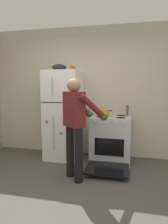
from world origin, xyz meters
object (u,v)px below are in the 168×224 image
at_px(coffee_mug, 73,68).
at_px(red_pot, 103,113).
at_px(mixing_bowl, 59,67).
at_px(stove_range, 111,140).
at_px(refrigerator, 64,115).
at_px(pepper_mill, 127,110).
at_px(person_cook, 76,120).

bearing_deg(coffee_mug, red_pot, -9.02).
xyz_separation_m(coffee_mug, mixing_bowl, (-0.26, -0.05, 0.02)).
height_order(stove_range, coffee_mug, coffee_mug).
relative_size(red_pot, mixing_bowl, 1.20).
bearing_deg(red_pot, refrigerator, 176.50).
relative_size(refrigerator, pepper_mill, 8.97).
relative_size(stove_range, person_cook, 0.76).
distance_m(red_pot, coffee_mug, 1.07).
bearing_deg(stove_range, pepper_mill, 35.99).
relative_size(person_cook, mixing_bowl, 5.54).
bearing_deg(stove_range, refrigerator, 178.97).
height_order(red_pot, coffee_mug, coffee_mug).
bearing_deg(refrigerator, coffee_mug, 15.40).
height_order(coffee_mug, pepper_mill, coffee_mug).
xyz_separation_m(person_cook, coffee_mug, (-0.33, 0.94, 0.87)).
distance_m(refrigerator, stove_range, 1.07).
bearing_deg(stove_range, mixing_bowl, 179.03).
xyz_separation_m(stove_range, pepper_mill, (0.30, 0.22, 0.56)).
height_order(coffee_mug, mixing_bowl, mixing_bowl).
bearing_deg(mixing_bowl, pepper_mill, 8.41).
distance_m(red_pot, mixing_bowl, 1.25).
height_order(person_cook, pepper_mill, person_cook).
xyz_separation_m(person_cook, red_pot, (0.30, 0.84, 0.01)).
height_order(stove_range, person_cook, person_cook).
distance_m(coffee_mug, mixing_bowl, 0.27).
distance_m(stove_range, red_pot, 0.55).
distance_m(pepper_mill, mixing_bowl, 1.61).
bearing_deg(refrigerator, stove_range, -1.03).
xyz_separation_m(person_cook, pepper_mill, (0.76, 1.09, 0.04)).
bearing_deg(pepper_mill, person_cook, -124.97).
relative_size(coffee_mug, pepper_mill, 0.56).
bearing_deg(red_pot, person_cook, -109.82).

